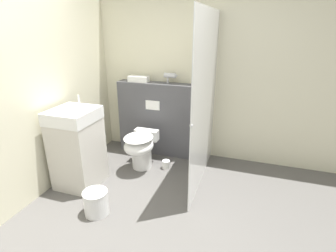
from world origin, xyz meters
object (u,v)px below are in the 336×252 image
at_px(hair_drier, 171,76).
at_px(waste_bin, 96,203).
at_px(toilet, 141,148).
at_px(sink_vanity, 77,148).

bearing_deg(hair_drier, waste_bin, -100.56).
bearing_deg(toilet, waste_bin, -93.31).
bearing_deg(waste_bin, toilet, 86.69).
distance_m(toilet, hair_drier, 1.12).
relative_size(toilet, hair_drier, 2.85).
bearing_deg(toilet, hair_drier, 67.53).
bearing_deg(toilet, sink_vanity, -133.86).
relative_size(sink_vanity, waste_bin, 4.21).
bearing_deg(sink_vanity, toilet, 46.14).
distance_m(toilet, sink_vanity, 0.85).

